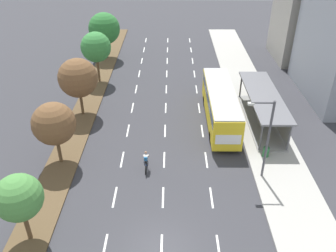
{
  "coord_description": "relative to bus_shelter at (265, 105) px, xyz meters",
  "views": [
    {
      "loc": [
        0.53,
        -14.31,
        17.68
      ],
      "look_at": [
        0.29,
        12.44,
        1.2
      ],
      "focal_mm": 37.52,
      "sensor_mm": 36.0,
      "label": 1
    }
  ],
  "objects": [
    {
      "name": "trash_bin",
      "position": [
        -1.08,
        -5.77,
        -1.29
      ],
      "size": [
        0.52,
        0.52,
        0.85
      ],
      "primitive_type": "cylinder",
      "color": "#286B38",
      "rests_on": "sidewalk_right"
    },
    {
      "name": "bus",
      "position": [
        -4.28,
        0.05,
        0.2
      ],
      "size": [
        2.54,
        11.29,
        3.37
      ],
      "color": "yellow",
      "rests_on": "ground"
    },
    {
      "name": "median_tree_fourth",
      "position": [
        -17.61,
        9.31,
        2.45
      ],
      "size": [
        3.46,
        3.46,
        5.95
      ],
      "color": "brown",
      "rests_on": "median_strip"
    },
    {
      "name": "ground_plane",
      "position": [
        -9.53,
        -15.19,
        -1.87
      ],
      "size": [
        140.0,
        140.0,
        0.0
      ],
      "primitive_type": "plane",
      "color": "#38383D"
    },
    {
      "name": "sidewalk_right",
      "position": [
        -0.28,
        4.81,
        -1.79
      ],
      "size": [
        4.5,
        52.0,
        0.15
      ],
      "primitive_type": "cube",
      "color": "#ADAAA3",
      "rests_on": "ground"
    },
    {
      "name": "median_tree_nearest",
      "position": [
        -17.8,
        -14.46,
        1.6
      ],
      "size": [
        2.85,
        2.85,
        4.79
      ],
      "color": "brown",
      "rests_on": "median_strip"
    },
    {
      "name": "bus_shelter",
      "position": [
        0.0,
        0.0,
        0.0
      ],
      "size": [
        2.9,
        10.9,
        2.86
      ],
      "color": "gray",
      "rests_on": "sidewalk_right"
    },
    {
      "name": "lane_divider_center",
      "position": [
        -9.53,
        2.84,
        -1.86
      ],
      "size": [
        0.14,
        47.06,
        0.01
      ],
      "color": "white",
      "rests_on": "ground"
    },
    {
      "name": "median_tree_third",
      "position": [
        -17.9,
        1.39,
        2.13
      ],
      "size": [
        3.8,
        3.8,
        5.79
      ],
      "color": "brown",
      "rests_on": "median_strip"
    },
    {
      "name": "cyclist",
      "position": [
        -10.93,
        -7.47,
        -1.08
      ],
      "size": [
        0.46,
        1.82,
        1.71
      ],
      "color": "black",
      "rests_on": "ground"
    },
    {
      "name": "median_strip",
      "position": [
        -17.83,
        4.81,
        -1.81
      ],
      "size": [
        2.6,
        52.0,
        0.12
      ],
      "primitive_type": "cube",
      "color": "brown",
      "rests_on": "ground"
    },
    {
      "name": "lane_divider_left",
      "position": [
        -13.03,
        2.84,
        -1.86
      ],
      "size": [
        0.14,
        47.06,
        0.01
      ],
      "color": "white",
      "rests_on": "ground"
    },
    {
      "name": "median_tree_fifth",
      "position": [
        -17.96,
        17.23,
        2.31
      ],
      "size": [
        4.2,
        4.2,
        6.16
      ],
      "color": "brown",
      "rests_on": "median_strip"
    },
    {
      "name": "streetlight",
      "position": [
        -2.11,
        -8.29,
        2.02
      ],
      "size": [
        1.91,
        0.24,
        6.5
      ],
      "color": "#4C4C51",
      "rests_on": "sidewalk_right"
    },
    {
      "name": "lane_divider_right",
      "position": [
        -6.03,
        2.84,
        -1.86
      ],
      "size": [
        0.14,
        47.06,
        0.01
      ],
      "color": "white",
      "rests_on": "ground"
    },
    {
      "name": "median_tree_second",
      "position": [
        -17.99,
        -6.53,
        1.81
      ],
      "size": [
        3.39,
        3.39,
        5.26
      ],
      "color": "brown",
      "rests_on": "median_strip"
    }
  ]
}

